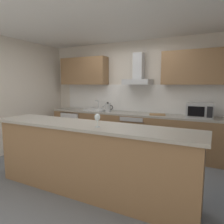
# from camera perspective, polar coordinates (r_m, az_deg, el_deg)

# --- Properties ---
(ground) EXTENTS (5.68, 4.43, 0.02)m
(ground) POSITION_cam_1_polar(r_m,az_deg,el_deg) (3.88, -3.36, -16.29)
(ground) COLOR slate
(ceiling) EXTENTS (5.68, 4.43, 0.02)m
(ceiling) POSITION_cam_1_polar(r_m,az_deg,el_deg) (3.69, -3.71, 24.11)
(ceiling) COLOR white
(wall_back) EXTENTS (5.68, 0.12, 2.60)m
(wall_back) POSITION_cam_1_polar(r_m,az_deg,el_deg) (5.16, 6.52, 4.71)
(wall_back) COLOR silver
(wall_back) RESTS_ON ground
(wall_left) EXTENTS (0.12, 4.43, 2.60)m
(wall_left) POSITION_cam_1_polar(r_m,az_deg,el_deg) (5.20, -27.10, 3.93)
(wall_left) COLOR silver
(wall_left) RESTS_ON ground
(backsplash_tile) EXTENTS (3.98, 0.02, 0.66)m
(backsplash_tile) POSITION_cam_1_polar(r_m,az_deg,el_deg) (5.10, 6.23, 3.89)
(backsplash_tile) COLOR white
(counter_back) EXTENTS (4.12, 0.60, 0.90)m
(counter_back) POSITION_cam_1_polar(r_m,az_deg,el_deg) (4.93, 4.82, -5.40)
(counter_back) COLOR olive
(counter_back) RESTS_ON ground
(counter_island) EXTENTS (3.11, 0.64, 1.02)m
(counter_island) POSITION_cam_1_polar(r_m,az_deg,el_deg) (3.02, -6.47, -12.79)
(counter_island) COLOR olive
(counter_island) RESTS_ON ground
(upper_cabinets) EXTENTS (4.07, 0.32, 0.70)m
(upper_cabinets) POSITION_cam_1_polar(r_m,az_deg,el_deg) (4.95, 5.69, 11.66)
(upper_cabinets) COLOR olive
(oven) EXTENTS (0.60, 0.62, 0.80)m
(oven) POSITION_cam_1_polar(r_m,az_deg,el_deg) (4.84, 6.51, -5.53)
(oven) COLOR slate
(oven) RESTS_ON ground
(refrigerator) EXTENTS (0.58, 0.60, 0.85)m
(refrigerator) POSITION_cam_1_polar(r_m,az_deg,el_deg) (5.66, -10.02, -4.03)
(refrigerator) COLOR white
(refrigerator) RESTS_ON ground
(microwave) EXTENTS (0.50, 0.38, 0.30)m
(microwave) POSITION_cam_1_polar(r_m,az_deg,el_deg) (4.44, 23.31, 0.39)
(microwave) COLOR #B7BABC
(microwave) RESTS_ON counter_back
(sink) EXTENTS (0.50, 0.40, 0.26)m
(sink) POSITION_cam_1_polar(r_m,az_deg,el_deg) (5.23, -4.45, 0.70)
(sink) COLOR silver
(sink) RESTS_ON counter_back
(kettle) EXTENTS (0.29, 0.15, 0.24)m
(kettle) POSITION_cam_1_polar(r_m,az_deg,el_deg) (5.01, -1.19, 1.29)
(kettle) COLOR #B7BABC
(kettle) RESTS_ON counter_back
(range_hood) EXTENTS (0.62, 0.45, 0.72)m
(range_hood) POSITION_cam_1_polar(r_m,az_deg,el_deg) (4.84, 7.29, 10.27)
(range_hood) COLOR #B7BABC
(wine_glass) EXTENTS (0.08, 0.08, 0.18)m
(wine_glass) POSITION_cam_1_polar(r_m,az_deg,el_deg) (2.65, -4.10, -1.62)
(wine_glass) COLOR silver
(wine_glass) RESTS_ON counter_island
(chopping_board) EXTENTS (0.38, 0.30, 0.02)m
(chopping_board) POSITION_cam_1_polar(r_m,az_deg,el_deg) (4.59, 12.52, -0.68)
(chopping_board) COLOR #9E7247
(chopping_board) RESTS_ON counter_back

